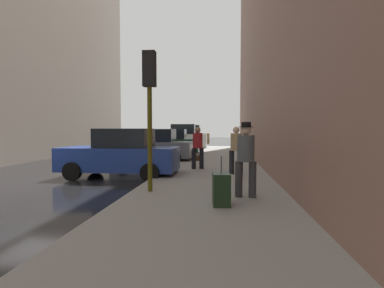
% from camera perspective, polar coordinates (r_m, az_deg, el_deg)
% --- Properties ---
extents(ground_plane, '(120.00, 120.00, 0.00)m').
position_cam_1_polar(ground_plane, '(11.66, -27.49, -6.20)').
color(ground_plane, black).
extents(sidewalk, '(4.00, 40.00, 0.15)m').
position_cam_1_polar(sidewalk, '(9.75, 3.65, -7.16)').
color(sidewalk, gray).
rests_on(sidewalk, ground_plane).
extents(parked_blue_sedan, '(4.21, 2.09, 1.79)m').
position_cam_1_polar(parked_blue_sedan, '(11.30, -13.37, -1.91)').
color(parked_blue_sedan, navy).
rests_on(parked_blue_sedan, ground_plane).
extents(parked_gray_coupe, '(4.21, 2.08, 1.79)m').
position_cam_1_polar(parked_gray_coupe, '(16.28, -7.30, -0.47)').
color(parked_gray_coupe, slate).
rests_on(parked_gray_coupe, ground_plane).
extents(parked_dark_green_sedan, '(4.23, 2.11, 1.79)m').
position_cam_1_polar(parked_dark_green_sedan, '(21.13, -4.21, 0.27)').
color(parked_dark_green_sedan, '#193828').
rests_on(parked_dark_green_sedan, ground_plane).
extents(parked_white_van, '(4.64, 2.13, 2.25)m').
position_cam_1_polar(parked_white_van, '(26.98, -1.98, 1.20)').
color(parked_white_van, silver).
rests_on(parked_white_van, ground_plane).
extents(parked_bronze_suv, '(4.60, 2.07, 2.25)m').
position_cam_1_polar(parked_bronze_suv, '(32.19, -0.68, 1.44)').
color(parked_bronze_suv, brown).
rests_on(parked_bronze_suv, ground_plane).
extents(fire_hydrant, '(0.42, 0.22, 0.70)m').
position_cam_1_polar(fire_hydrant, '(16.95, -0.59, -1.51)').
color(fire_hydrant, red).
rests_on(fire_hydrant, sidewalk).
extents(traffic_light, '(0.32, 0.32, 3.60)m').
position_cam_1_polar(traffic_light, '(7.87, -8.08, 10.09)').
color(traffic_light, '#514C0F').
rests_on(traffic_light, sidewalk).
extents(pedestrian_with_beanie, '(0.52, 0.44, 1.78)m').
position_cam_1_polar(pedestrian_with_beanie, '(7.16, 10.21, -2.21)').
color(pedestrian_with_beanie, '#333338').
rests_on(pedestrian_with_beanie, sidewalk).
extents(pedestrian_in_tan_coat, '(0.53, 0.47, 1.71)m').
position_cam_1_polar(pedestrian_in_tan_coat, '(10.88, 8.41, -0.69)').
color(pedestrian_in_tan_coat, black).
rests_on(pedestrian_in_tan_coat, sidewalk).
extents(pedestrian_in_red_jacket, '(0.53, 0.48, 1.71)m').
position_cam_1_polar(pedestrian_in_red_jacket, '(12.22, 1.08, -0.29)').
color(pedestrian_in_red_jacket, black).
rests_on(pedestrian_in_red_jacket, sidewalk).
extents(rolling_suitcase, '(0.41, 0.59, 1.04)m').
position_cam_1_polar(rolling_suitcase, '(6.45, 5.57, -8.51)').
color(rolling_suitcase, black).
rests_on(rolling_suitcase, sidewalk).
extents(duffel_bag, '(0.32, 0.44, 0.28)m').
position_cam_1_polar(duffel_bag, '(15.65, 1.17, -2.62)').
color(duffel_bag, '#472D19').
rests_on(duffel_bag, sidewalk).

